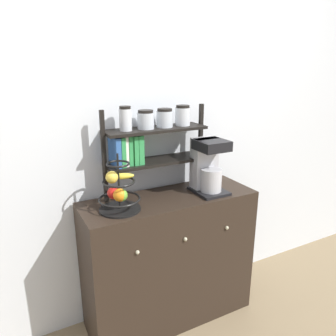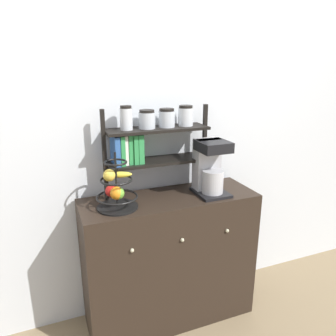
{
  "view_description": "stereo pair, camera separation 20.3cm",
  "coord_description": "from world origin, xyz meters",
  "views": [
    {
      "loc": [
        -0.91,
        -1.52,
        1.71
      ],
      "look_at": [
        -0.01,
        0.2,
        1.11
      ],
      "focal_mm": 35.0,
      "sensor_mm": 36.0,
      "label": 1
    },
    {
      "loc": [
        -0.73,
        -1.6,
        1.71
      ],
      "look_at": [
        -0.01,
        0.2,
        1.11
      ],
      "focal_mm": 35.0,
      "sensor_mm": 36.0,
      "label": 2
    }
  ],
  "objects": [
    {
      "name": "fruit_stand",
      "position": [
        -0.35,
        0.16,
        1.03
      ],
      "size": [
        0.24,
        0.24,
        0.34
      ],
      "color": "black",
      "rests_on": "sideboard"
    },
    {
      "name": "ground_plane",
      "position": [
        0.0,
        0.0,
        0.0
      ],
      "size": [
        12.0,
        12.0,
        0.0
      ],
      "primitive_type": "plane",
      "color": "#847051"
    },
    {
      "name": "coffee_maker",
      "position": [
        0.27,
        0.18,
        1.09
      ],
      "size": [
        0.2,
        0.24,
        0.36
      ],
      "color": "black",
      "rests_on": "sideboard"
    },
    {
      "name": "sideboard",
      "position": [
        0.0,
        0.2,
        0.46
      ],
      "size": [
        1.14,
        0.41,
        0.91
      ],
      "color": "black",
      "rests_on": "ground_plane"
    },
    {
      "name": "wall_back",
      "position": [
        0.0,
        0.44,
        1.3
      ],
      "size": [
        7.0,
        0.05,
        2.6
      ],
      "primitive_type": "cube",
      "color": "silver",
      "rests_on": "ground_plane"
    },
    {
      "name": "shelf_hutch",
      "position": [
        -0.09,
        0.31,
        1.28
      ],
      "size": [
        0.7,
        0.2,
        0.58
      ],
      "color": "black",
      "rests_on": "sideboard"
    }
  ]
}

